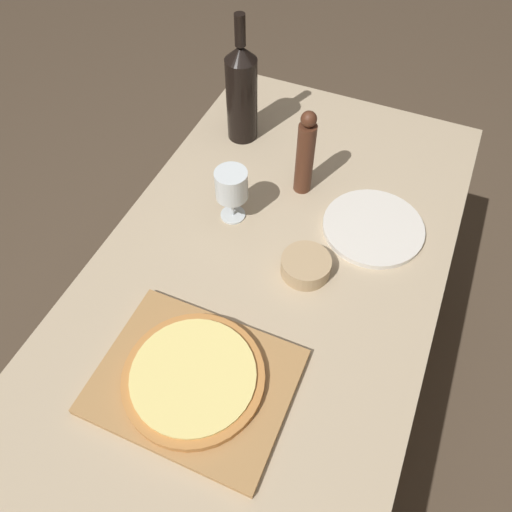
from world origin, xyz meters
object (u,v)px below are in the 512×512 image
(wine_bottle, at_px, (242,92))
(wine_glass, at_px, (231,186))
(pizza, at_px, (194,377))
(pepper_mill, at_px, (305,155))
(small_bowl, at_px, (306,266))

(wine_bottle, distance_m, wine_glass, 0.32)
(pizza, xyz_separation_m, wine_glass, (-0.12, 0.44, 0.07))
(wine_bottle, height_order, pepper_mill, wine_bottle)
(wine_bottle, bearing_deg, pepper_mill, -30.35)
(pizza, distance_m, wine_bottle, 0.78)
(pizza, relative_size, wine_glass, 1.91)
(wine_glass, distance_m, small_bowl, 0.26)
(pizza, xyz_separation_m, wine_bottle, (-0.23, 0.73, 0.11))
(wine_glass, xyz_separation_m, small_bowl, (0.23, -0.09, -0.08))
(small_bowl, bearing_deg, pizza, -107.47)
(wine_bottle, xyz_separation_m, small_bowl, (0.33, -0.39, -0.12))
(pepper_mill, relative_size, wine_glass, 1.65)
(wine_bottle, xyz_separation_m, wine_glass, (0.11, -0.30, -0.04))
(wine_glass, bearing_deg, pepper_mill, 51.71)
(pizza, distance_m, small_bowl, 0.36)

